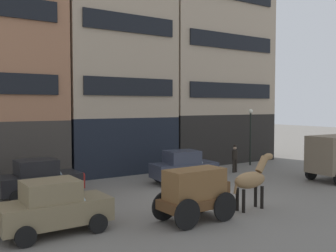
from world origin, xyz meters
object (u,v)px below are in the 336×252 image
at_px(draft_horse, 252,179).
at_px(sedan_dark, 184,167).
at_px(sedan_light, 54,207).
at_px(streetlamp_curbside, 251,129).
at_px(cargo_wagon, 196,191).
at_px(sedan_parked_curb, 39,179).
at_px(pedestrian_officer, 235,157).
at_px(fire_hydrant_curbside, 83,180).

relative_size(draft_horse, sedan_dark, 0.61).
distance_m(sedan_light, streetlamp_curbside, 18.15).
xyz_separation_m(cargo_wagon, sedan_parked_curb, (-3.97, 6.91, -0.23)).
distance_m(sedan_light, pedestrian_officer, 14.61).
bearing_deg(sedan_light, sedan_parked_curb, 80.24).
bearing_deg(sedan_light, sedan_dark, 27.80).
relative_size(sedan_dark, fire_hydrant_curbside, 4.64).
relative_size(sedan_dark, streetlamp_curbside, 0.94).
relative_size(draft_horse, pedestrian_officer, 1.31).
distance_m(sedan_parked_curb, fire_hydrant_curbside, 2.75).
height_order(sedan_parked_curb, fire_hydrant_curbside, sedan_parked_curb).
bearing_deg(sedan_dark, streetlamp_curbside, 17.95).
bearing_deg(fire_hydrant_curbside, sedan_light, -118.50).
relative_size(streetlamp_curbside, fire_hydrant_curbside, 4.96).
relative_size(sedan_parked_curb, fire_hydrant_curbside, 4.47).
xyz_separation_m(sedan_dark, pedestrian_officer, (4.77, 0.91, 0.07)).
distance_m(cargo_wagon, sedan_light, 5.14).
bearing_deg(draft_horse, pedestrian_officer, 51.16).
bearing_deg(draft_horse, fire_hydrant_curbside, 119.13).
bearing_deg(draft_horse, streetlamp_curbside, 44.81).
height_order(sedan_dark, streetlamp_curbside, streetlamp_curbside).
xyz_separation_m(sedan_dark, sedan_light, (-8.76, -4.62, 0.00)).
height_order(cargo_wagon, sedan_dark, cargo_wagon).
height_order(draft_horse, sedan_parked_curb, draft_horse).
bearing_deg(sedan_parked_curb, cargo_wagon, -60.10).
distance_m(pedestrian_officer, fire_hydrant_curbside, 10.12).
bearing_deg(streetlamp_curbside, sedan_dark, -162.05).
bearing_deg(sedan_dark, draft_horse, -98.39).
distance_m(sedan_dark, sedan_parked_curb, 7.87).
distance_m(cargo_wagon, fire_hydrant_curbside, 8.05).
relative_size(sedan_light, sedan_parked_curb, 1.00).
bearing_deg(fire_hydrant_curbside, streetlamp_curbside, 3.45).
height_order(pedestrian_officer, fire_hydrant_curbside, pedestrian_officer).
bearing_deg(cargo_wagon, pedestrian_officer, 39.27).
relative_size(cargo_wagon, sedan_dark, 0.76).
bearing_deg(pedestrian_officer, sedan_parked_curb, -179.35).
distance_m(cargo_wagon, sedan_dark, 7.26).
xyz_separation_m(sedan_light, sedan_parked_curb, (0.93, 5.38, 0.00)).
height_order(draft_horse, streetlamp_curbside, streetlamp_curbside).
relative_size(sedan_dark, sedan_light, 1.03).
height_order(sedan_parked_curb, pedestrian_officer, sedan_parked_curb).
xyz_separation_m(sedan_light, pedestrian_officer, (13.53, 5.53, 0.07)).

